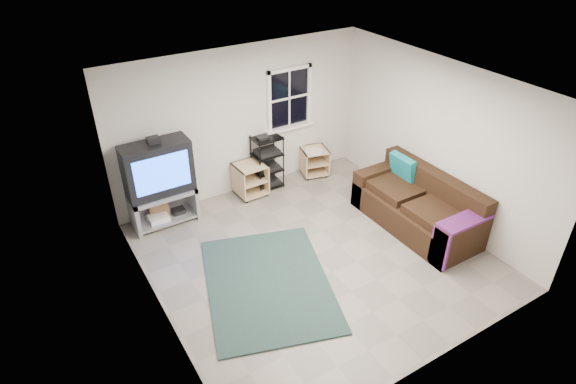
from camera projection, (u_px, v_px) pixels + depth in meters
room at (289, 102)px, 8.49m from camera, size 4.60×4.62×4.60m
tv_unit at (159, 177)px, 7.51m from camera, size 1.04×0.52×1.53m
av_rack at (267, 165)px, 8.65m from camera, size 0.51×0.37×1.03m
side_table_left at (249, 178)px, 8.53m from camera, size 0.52×0.52×0.60m
side_table_right at (314, 159)px, 9.15m from camera, size 0.58×0.58×0.55m
sofa at (418, 207)px, 7.68m from camera, size 0.95×2.13×0.98m
shag_rug at (268, 283)px, 6.67m from camera, size 2.26×2.66×0.03m
paper_bag at (159, 207)px, 7.91m from camera, size 0.34×0.25×0.44m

